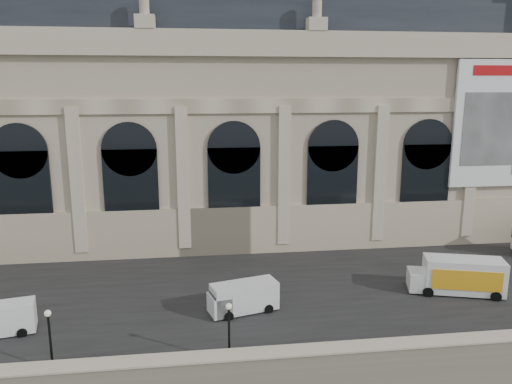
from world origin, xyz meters
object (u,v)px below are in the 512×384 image
lamp_right (229,333)px  van_c (240,298)px  lamp_left (50,341)px  box_truck (458,276)px

lamp_right → van_c: bearing=78.6°
lamp_right → lamp_left: bearing=177.7°
lamp_left → lamp_right: size_ratio=1.00×
box_truck → lamp_left: bearing=-166.0°
box_truck → lamp_right: 21.17m
van_c → lamp_left: bearing=-152.2°
box_truck → lamp_left: size_ratio=1.99×
van_c → box_truck: bearing=3.8°
van_c → box_truck: size_ratio=0.70×
box_truck → lamp_right: bearing=-157.8°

